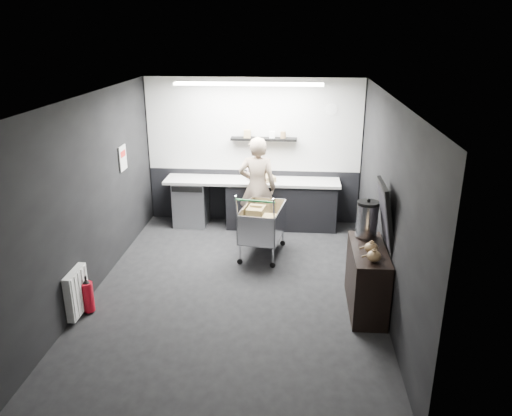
{
  "coord_description": "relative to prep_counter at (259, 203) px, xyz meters",
  "views": [
    {
      "loc": [
        0.81,
        -6.29,
        3.52
      ],
      "look_at": [
        0.24,
        0.4,
        1.09
      ],
      "focal_mm": 35.0,
      "sensor_mm": 36.0,
      "label": 1
    }
  ],
  "objects": [
    {
      "name": "floor",
      "position": [
        -0.14,
        -2.42,
        -0.46
      ],
      "size": [
        5.5,
        5.5,
        0.0
      ],
      "primitive_type": "plane",
      "color": "black",
      "rests_on": "ground"
    },
    {
      "name": "ceiling",
      "position": [
        -0.14,
        -2.42,
        2.24
      ],
      "size": [
        5.5,
        5.5,
        0.0
      ],
      "primitive_type": "plane",
      "rotation": [
        3.14,
        0.0,
        0.0
      ],
      "color": "beige",
      "rests_on": "wall_back"
    },
    {
      "name": "wall_back",
      "position": [
        -0.14,
        0.33,
        0.89
      ],
      "size": [
        5.5,
        0.0,
        5.5
      ],
      "primitive_type": "plane",
      "rotation": [
        1.57,
        0.0,
        0.0
      ],
      "color": "black",
      "rests_on": "floor"
    },
    {
      "name": "wall_front",
      "position": [
        -0.14,
        -5.17,
        0.89
      ],
      "size": [
        5.5,
        0.0,
        5.5
      ],
      "primitive_type": "plane",
      "rotation": [
        -1.57,
        0.0,
        0.0
      ],
      "color": "black",
      "rests_on": "floor"
    },
    {
      "name": "wall_left",
      "position": [
        -2.14,
        -2.42,
        0.89
      ],
      "size": [
        0.0,
        5.5,
        5.5
      ],
      "primitive_type": "plane",
      "rotation": [
        1.57,
        0.0,
        1.57
      ],
      "color": "black",
      "rests_on": "floor"
    },
    {
      "name": "wall_right",
      "position": [
        1.86,
        -2.42,
        0.89
      ],
      "size": [
        0.0,
        5.5,
        5.5
      ],
      "primitive_type": "plane",
      "rotation": [
        1.57,
        0.0,
        -1.57
      ],
      "color": "black",
      "rests_on": "floor"
    },
    {
      "name": "kitchen_wall_panel",
      "position": [
        -0.14,
        0.31,
        1.39
      ],
      "size": [
        3.95,
        0.02,
        1.7
      ],
      "primitive_type": "cube",
      "color": "silver",
      "rests_on": "wall_back"
    },
    {
      "name": "dado_panel",
      "position": [
        -0.14,
        0.31,
        0.04
      ],
      "size": [
        3.95,
        0.02,
        1.0
      ],
      "primitive_type": "cube",
      "color": "black",
      "rests_on": "wall_back"
    },
    {
      "name": "floating_shelf",
      "position": [
        0.06,
        0.2,
        1.16
      ],
      "size": [
        1.2,
        0.22,
        0.04
      ],
      "primitive_type": "cube",
      "color": "black",
      "rests_on": "wall_back"
    },
    {
      "name": "wall_clock",
      "position": [
        1.26,
        0.3,
        1.69
      ],
      "size": [
        0.2,
        0.03,
        0.2
      ],
      "primitive_type": "cylinder",
      "rotation": [
        1.57,
        0.0,
        0.0
      ],
      "color": "white",
      "rests_on": "wall_back"
    },
    {
      "name": "poster",
      "position": [
        -2.12,
        -1.12,
        1.09
      ],
      "size": [
        0.02,
        0.3,
        0.4
      ],
      "primitive_type": "cube",
      "color": "silver",
      "rests_on": "wall_left"
    },
    {
      "name": "poster_red_band",
      "position": [
        -2.11,
        -1.12,
        1.16
      ],
      "size": [
        0.02,
        0.22,
        0.1
      ],
      "primitive_type": "cube",
      "color": "red",
      "rests_on": "poster"
    },
    {
      "name": "radiator",
      "position": [
        -2.08,
        -3.32,
        -0.11
      ],
      "size": [
        0.1,
        0.5,
        0.6
      ],
      "primitive_type": "cube",
      "color": "white",
      "rests_on": "wall_left"
    },
    {
      "name": "ceiling_strip",
      "position": [
        -0.14,
        -0.57,
        2.21
      ],
      "size": [
        2.4,
        0.2,
        0.04
      ],
      "primitive_type": "cube",
      "color": "white",
      "rests_on": "ceiling"
    },
    {
      "name": "prep_counter",
      "position": [
        0.0,
        0.0,
        0.0
      ],
      "size": [
        3.2,
        0.61,
        0.9
      ],
      "color": "black",
      "rests_on": "floor"
    },
    {
      "name": "person",
      "position": [
        0.0,
        -0.45,
        0.44
      ],
      "size": [
        0.67,
        0.46,
        1.8
      ],
      "primitive_type": "imported",
      "rotation": [
        0.0,
        0.0,
        3.09
      ],
      "color": "beige",
      "rests_on": "floor"
    },
    {
      "name": "shopping_cart",
      "position": [
        0.14,
        -1.26,
        0.08
      ],
      "size": [
        0.75,
        1.1,
        1.12
      ],
      "color": "silver",
      "rests_on": "floor"
    },
    {
      "name": "sideboard",
      "position": [
        1.64,
        -2.78,
        0.1
      ],
      "size": [
        0.49,
        1.16,
        1.73
      ],
      "color": "black",
      "rests_on": "floor"
    },
    {
      "name": "fire_extinguisher",
      "position": [
        -1.99,
        -3.22,
        -0.21
      ],
      "size": [
        0.15,
        0.15,
        0.5
      ],
      "color": "red",
      "rests_on": "floor"
    },
    {
      "name": "cardboard_box",
      "position": [
        0.05,
        -0.05,
        0.49
      ],
      "size": [
        0.54,
        0.49,
        0.09
      ],
      "primitive_type": "cube",
      "rotation": [
        0.0,
        0.0,
        0.42
      ],
      "color": "#A38A57",
      "rests_on": "prep_counter"
    },
    {
      "name": "pink_tub",
      "position": [
        -0.12,
        0.0,
        0.55
      ],
      "size": [
        0.21,
        0.21,
        0.21
      ],
      "primitive_type": "cylinder",
      "color": "beige",
      "rests_on": "prep_counter"
    },
    {
      "name": "white_container",
      "position": [
        -0.1,
        -0.05,
        0.52
      ],
      "size": [
        0.21,
        0.19,
        0.16
      ],
      "primitive_type": "cube",
      "rotation": [
        0.0,
        0.0,
        0.27
      ],
      "color": "white",
      "rests_on": "prep_counter"
    }
  ]
}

